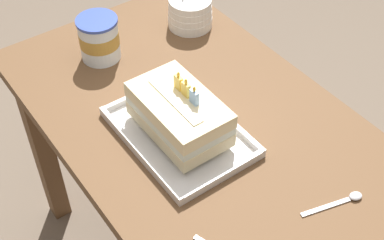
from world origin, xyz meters
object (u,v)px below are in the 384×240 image
at_px(bowl_stack, 190,13).
at_px(ice_cream_tub, 99,38).
at_px(foil_tray, 180,133).
at_px(serving_spoon_by_bowls, 346,200).
at_px(birthday_cake, 179,114).

relative_size(bowl_stack, ice_cream_tub, 1.12).
height_order(foil_tray, serving_spoon_by_bowls, foil_tray).
distance_m(foil_tray, ice_cream_tub, 0.38).
distance_m(foil_tray, birthday_cake, 0.06).
relative_size(birthday_cake, serving_spoon_by_bowls, 1.66).
bearing_deg(serving_spoon_by_bowls, ice_cream_tub, -166.34).
xyz_separation_m(birthday_cake, serving_spoon_by_bowls, (0.36, 0.18, -0.07)).
distance_m(foil_tray, bowl_stack, 0.45).
height_order(bowl_stack, serving_spoon_by_bowls, bowl_stack).
distance_m(ice_cream_tub, serving_spoon_by_bowls, 0.76).
relative_size(ice_cream_tub, serving_spoon_by_bowls, 0.85).
xyz_separation_m(foil_tray, serving_spoon_by_bowls, (0.36, 0.18, -0.00)).
distance_m(birthday_cake, serving_spoon_by_bowls, 0.41).
height_order(foil_tray, bowl_stack, bowl_stack).
bearing_deg(ice_cream_tub, bowl_stack, 85.79).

